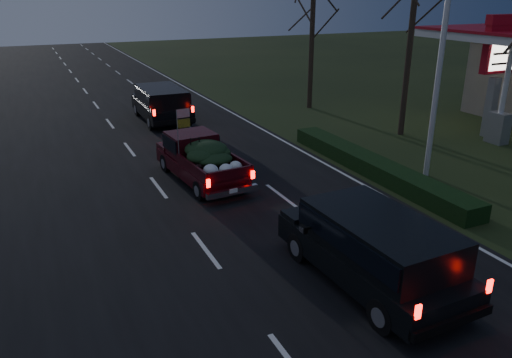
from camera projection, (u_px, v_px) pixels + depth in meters
name	position (u px, v px, depth m)	size (l,w,h in m)	color
ground	(206.00, 250.00, 13.41)	(120.00, 120.00, 0.00)	black
road_asphalt	(206.00, 250.00, 13.41)	(14.00, 120.00, 0.02)	black
hedge_row	(373.00, 166.00, 18.92)	(1.00, 10.00, 0.60)	black
light_pole	(445.00, 24.00, 16.91)	(0.50, 0.90, 9.16)	silver
gas_price_pylon	(499.00, 56.00, 22.61)	(2.00, 0.41, 5.57)	gray
bare_tree_far	(313.00, 16.00, 27.97)	(3.60, 3.60, 7.00)	black
pickup_truck	(200.00, 157.00, 18.05)	(2.17, 4.79, 2.44)	#39070E
lead_suv	(161.00, 101.00, 26.25)	(2.20, 5.15, 1.47)	black
rear_suv	(375.00, 244.00, 11.45)	(2.45, 5.09, 1.44)	black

